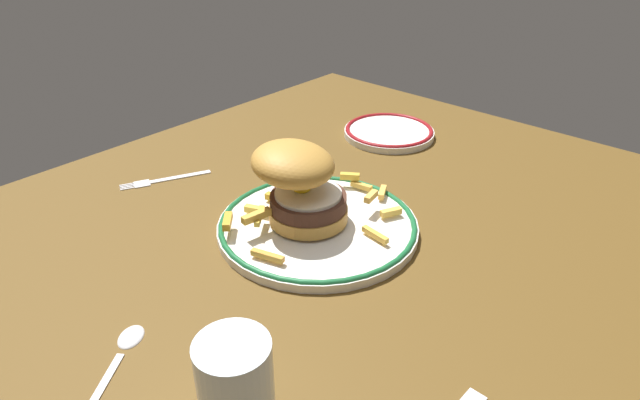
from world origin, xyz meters
TOP-DOWN VIEW (x-y plane):
  - ground_plane at (0.00, 0.00)cm, footprint 112.59×87.39cm
  - dinner_plate at (0.45, -2.18)cm, footprint 27.49×27.49cm
  - burger at (-1.27, -0.13)cm, footprint 15.45×15.60cm
  - fries_pile at (0.96, 0.75)cm, footprint 24.94×20.20cm
  - water_glass at (-28.17, -18.43)cm, footprint 6.43×6.43cm
  - side_plate at (33.26, 9.69)cm, footprint 16.92×16.92cm
  - fork at (-5.74, 26.17)cm, footprint 13.63×7.35cm
  - spoon at (-29.72, -2.23)cm, footprint 11.84×9.06cm

SIDE VIEW (x-z plane):
  - ground_plane at x=0.00cm, z-range -4.00..0.00cm
  - fork at x=-5.74cm, z-range 0.00..0.36cm
  - spoon at x=-29.72cm, z-range -0.09..0.81cm
  - side_plate at x=33.26cm, z-range 0.03..1.63cm
  - dinner_plate at x=0.45cm, z-range 0.04..1.64cm
  - fries_pile at x=0.96cm, z-range 1.12..4.03cm
  - water_glass at x=-28.17cm, z-range -0.74..9.21cm
  - burger at x=-1.27cm, z-range 1.49..12.99cm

